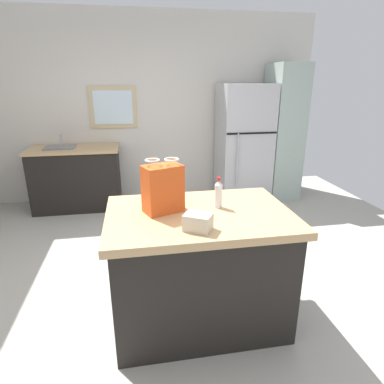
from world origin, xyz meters
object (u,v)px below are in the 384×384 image
kitchen_island (199,266)px  small_box (198,222)px  shopping_bag (163,188)px  bottle (218,194)px  refrigerator (243,144)px  tall_cabinet (283,133)px

kitchen_island → small_box: small_box is taller
kitchen_island → shopping_bag: bearing=166.3°
bottle → shopping_bag: bearing=-179.0°
refrigerator → small_box: size_ratio=10.46×
small_box → bottle: bottle is taller
shopping_bag → tall_cabinet: bearing=50.8°
refrigerator → small_box: bearing=-113.7°
tall_cabinet → bottle: bearing=-123.4°
kitchen_island → tall_cabinet: 3.24m
kitchen_island → refrigerator: bearing=65.2°
refrigerator → shopping_bag: size_ratio=4.55×
refrigerator → tall_cabinet: (0.63, 0.00, 0.14)m
tall_cabinet → shopping_bag: (-2.08, -2.55, 0.06)m
small_box → kitchen_island: bearing=77.1°
shopping_bag → small_box: size_ratio=2.30×
tall_cabinet → refrigerator: bearing=-180.0°
shopping_bag → kitchen_island: bearing=-13.7°
tall_cabinet → small_box: size_ratio=12.15×
refrigerator → tall_cabinet: 0.64m
kitchen_island → refrigerator: 2.91m
small_box → bottle: size_ratio=0.72×
tall_cabinet → bottle: tall_cabinet is taller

